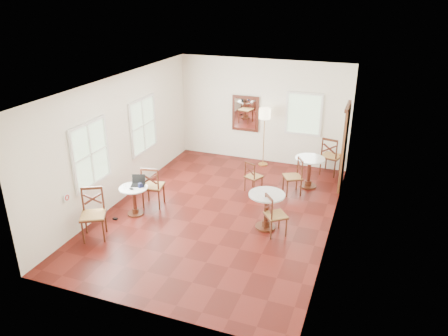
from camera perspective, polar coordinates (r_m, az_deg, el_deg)
name	(u,v)px	position (r m, az deg, el deg)	size (l,w,h in m)	color
ground	(220,212)	(10.08, -0.59, -5.87)	(7.00, 7.00, 0.00)	#54130E
room_shell	(221,131)	(9.58, -0.40, 4.89)	(5.02, 7.02, 3.01)	white
cafe_table_near	(134,198)	(10.02, -11.74, -3.85)	(0.64, 0.64, 0.68)	#4C2313
cafe_table_mid	(266,207)	(9.29, 5.60, -5.13)	(0.77, 0.77, 0.82)	#4C2313
cafe_table_back	(309,169)	(11.34, 11.16, -0.14)	(0.76, 0.76, 0.80)	#4C2313
chair_near_a	(153,186)	(10.29, -9.39, -2.37)	(0.56, 0.56, 1.03)	#4C2313
chair_near_b	(93,214)	(9.30, -16.87, -5.85)	(0.67, 0.67, 1.08)	#4C2313
chair_mid_a	(253,176)	(10.94, 3.85, -1.12)	(0.50, 0.50, 0.82)	#4C2313
chair_mid_b	(275,215)	(9.10, 6.70, -6.17)	(0.59, 0.59, 0.91)	#4C2313
chair_back_a	(331,156)	(12.22, 13.89, 1.54)	(0.60, 0.60, 1.08)	#4C2313
chair_back_b	(294,176)	(10.91, 9.15, -1.11)	(0.59, 0.59, 0.94)	#4C2313
floor_lamp	(265,117)	(12.27, 5.37, 6.65)	(0.33, 0.33, 1.70)	#BF8C3F
laptop	(138,182)	(10.01, -11.23, -1.87)	(0.37, 0.34, 0.21)	black
mouse	(131,189)	(9.81, -12.11, -2.68)	(0.10, 0.06, 0.04)	black
navy_mug	(140,185)	(9.86, -10.98, -2.26)	(0.13, 0.09, 0.10)	#101538
water_glass	(125,187)	(9.86, -12.93, -2.40)	(0.07, 0.07, 0.11)	white
power_adapter	(115,219)	(10.08, -14.15, -6.50)	(0.10, 0.06, 0.04)	black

